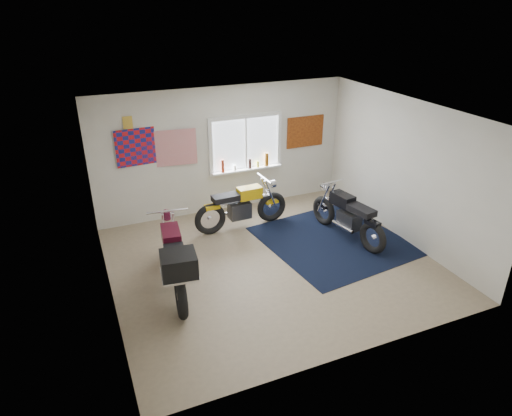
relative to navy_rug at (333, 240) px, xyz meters
name	(u,v)px	position (x,y,z in m)	size (l,w,h in m)	color
ground	(272,263)	(-1.45, -0.26, -0.01)	(5.50, 5.50, 0.00)	#9E896B
room_shell	(273,177)	(-1.45, -0.26, 1.63)	(5.50, 5.50, 5.50)	white
navy_rug	(333,240)	(0.00, 0.00, 0.00)	(2.50, 2.60, 0.01)	black
window_assembly	(246,147)	(-0.95, 2.21, 1.36)	(1.66, 0.17, 1.26)	white
oil_bottles	(250,163)	(-0.88, 2.14, 1.02)	(1.10, 0.09, 0.30)	maroon
flag_display	(128,123)	(-3.35, 2.22, 2.14)	(1.60, 0.10, 1.17)	red
triumph_poster	(305,132)	(0.50, 2.22, 1.54)	(0.90, 0.03, 0.70)	#A54C14
yellow_triumph	(241,207)	(-1.44, 1.24, 0.44)	(2.02, 0.60, 1.01)	black
black_chrome_bike	(348,217)	(0.30, 0.03, 0.44)	(0.64, 1.98, 1.02)	black
maroon_tourer	(175,261)	(-3.22, -0.49, 0.59)	(0.79, 2.25, 1.14)	black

